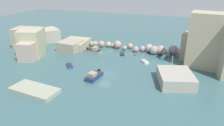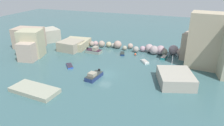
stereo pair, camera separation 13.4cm
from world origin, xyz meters
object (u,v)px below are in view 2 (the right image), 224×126
(channel_buoy, at_px, (135,54))
(moored_boat_5, at_px, (122,54))
(moored_boat_2, at_px, (70,66))
(stone_dock, at_px, (34,90))
(moored_boat_3, at_px, (94,51))
(moored_boat_4, at_px, (171,73))
(moored_boat_1, at_px, (94,76))
(moored_boat_0, at_px, (164,57))
(moored_boat_6, at_px, (145,62))

(channel_buoy, height_order, moored_boat_5, channel_buoy)
(moored_boat_2, height_order, moored_boat_5, moored_boat_5)
(stone_dock, xyz_separation_m, moored_boat_3, (1.57, 23.43, 0.25))
(stone_dock, relative_size, moored_boat_4, 1.63)
(moored_boat_2, bearing_deg, moored_boat_5, -77.56)
(channel_buoy, height_order, moored_boat_3, moored_boat_3)
(channel_buoy, xyz_separation_m, moored_boat_2, (-12.97, -13.02, -0.07))
(moored_boat_1, xyz_separation_m, moored_boat_5, (1.39, 16.04, -0.33))
(moored_boat_3, distance_m, moored_boat_5, 8.09)
(moored_boat_0, bearing_deg, moored_boat_4, -156.74)
(moored_boat_0, bearing_deg, stone_dock, 149.39)
(moored_boat_3, bearing_deg, moored_boat_4, -13.48)
(channel_buoy, height_order, moored_boat_4, moored_boat_4)
(moored_boat_4, relative_size, moored_boat_6, 2.06)
(moored_boat_0, bearing_deg, moored_boat_1, 151.58)
(channel_buoy, relative_size, moored_boat_1, 0.12)
(moored_boat_0, relative_size, moored_boat_6, 1.10)
(stone_dock, height_order, moored_boat_2, stone_dock)
(stone_dock, bearing_deg, moored_boat_5, 69.07)
(moored_boat_6, bearing_deg, moored_boat_0, -80.11)
(moored_boat_0, xyz_separation_m, moored_boat_2, (-20.66, -13.26, -0.11))
(moored_boat_3, bearing_deg, moored_boat_5, 15.24)
(moored_boat_1, height_order, moored_boat_6, moored_boat_1)
(moored_boat_0, bearing_deg, moored_boat_2, 130.83)
(channel_buoy, relative_size, moored_boat_4, 0.10)
(moored_boat_3, bearing_deg, stone_dock, -89.02)
(moored_boat_4, distance_m, moored_boat_5, 16.27)
(stone_dock, distance_m, moored_boat_3, 23.48)
(moored_boat_1, distance_m, moored_boat_3, 15.99)
(stone_dock, distance_m, moored_boat_1, 12.02)
(moored_boat_0, relative_size, moored_boat_4, 0.53)
(moored_boat_1, bearing_deg, moored_boat_3, -147.73)
(stone_dock, xyz_separation_m, moored_boat_1, (8.13, 8.85, 0.19))
(moored_boat_5, bearing_deg, moored_boat_1, -22.16)
(moored_boat_4, relative_size, moored_boat_5, 2.07)
(channel_buoy, bearing_deg, moored_boat_6, -50.81)
(moored_boat_3, relative_size, moored_boat_4, 0.80)
(channel_buoy, distance_m, moored_boat_5, 3.57)
(moored_boat_4, bearing_deg, moored_boat_0, 86.01)
(moored_boat_6, bearing_deg, stone_dock, 104.67)
(moored_boat_1, bearing_deg, stone_dock, -34.57)
(stone_dock, bearing_deg, moored_boat_6, 52.14)
(channel_buoy, relative_size, moored_boat_5, 0.21)
(stone_dock, relative_size, moored_boat_1, 1.95)
(channel_buoy, height_order, moored_boat_2, channel_buoy)
(moored_boat_2, bearing_deg, moored_boat_1, -154.68)
(moored_boat_0, xyz_separation_m, moored_boat_3, (-19.14, -2.38, 0.33))
(stone_dock, relative_size, moored_boat_3, 2.03)
(stone_dock, distance_m, moored_boat_5, 26.65)
(channel_buoy, relative_size, moored_boat_6, 0.21)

